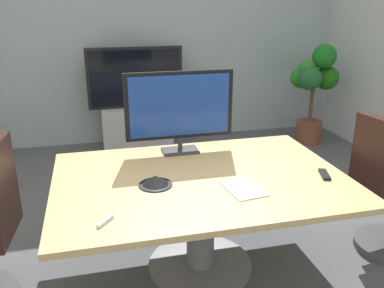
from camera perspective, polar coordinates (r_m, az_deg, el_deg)
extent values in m
plane|color=#515459|center=(3.05, 1.31, -18.06)|extent=(7.36, 7.36, 0.00)
cube|color=#9EB2B7|center=(5.56, -7.48, 15.25)|extent=(5.60, 0.10, 2.91)
cube|color=tan|center=(2.79, 1.24, -4.97)|extent=(1.97, 1.37, 0.04)
cylinder|color=slate|center=(2.96, 1.19, -11.34)|extent=(0.20, 0.20, 0.68)
cylinder|color=slate|center=(3.14, 1.14, -16.45)|extent=(0.76, 0.76, 0.03)
cube|color=black|center=(3.16, 24.75, -2.11)|extent=(0.15, 0.46, 0.60)
cube|color=black|center=(3.57, 24.15, -3.25)|extent=(0.28, 0.09, 0.03)
cube|color=#333338|center=(3.23, -1.66, -0.94)|extent=(0.28, 0.18, 0.02)
cylinder|color=#333338|center=(3.21, -1.67, 0.03)|extent=(0.04, 0.04, 0.10)
cube|color=black|center=(3.13, -1.78, 5.46)|extent=(0.84, 0.04, 0.52)
cube|color=navy|center=(3.11, -1.70, 5.37)|extent=(0.77, 0.01, 0.47)
cube|color=#B7BABC|center=(5.42, -7.66, 2.40)|extent=(0.90, 0.36, 0.55)
cube|color=black|center=(5.24, -7.96, 9.19)|extent=(1.20, 0.06, 0.76)
cube|color=black|center=(5.21, -7.91, 9.12)|extent=(1.12, 0.01, 0.69)
cylinder|color=brown|center=(5.81, 15.98, 1.68)|extent=(0.34, 0.34, 0.30)
cylinder|color=brown|center=(5.71, 16.32, 5.22)|extent=(0.05, 0.05, 0.44)
sphere|color=#206415|center=(5.74, 18.32, 8.80)|extent=(0.32, 0.32, 0.32)
sphere|color=#267926|center=(5.82, 16.24, 9.26)|extent=(0.27, 0.27, 0.27)
sphere|color=#248C22|center=(5.78, 15.02, 8.98)|extent=(0.29, 0.29, 0.29)
sphere|color=#2A8129|center=(5.54, 15.87, 10.15)|extent=(0.22, 0.22, 0.22)
sphere|color=#225C2D|center=(5.46, 16.15, 8.83)|extent=(0.30, 0.30, 0.30)
sphere|color=#197120|center=(5.57, 18.04, 11.58)|extent=(0.31, 0.31, 0.31)
cone|color=black|center=(2.65, -5.14, -5.09)|extent=(0.19, 0.19, 0.07)
cylinder|color=black|center=(2.67, -5.12, -5.70)|extent=(0.22, 0.22, 0.01)
cube|color=black|center=(2.94, 18.04, -4.07)|extent=(0.10, 0.18, 0.02)
cube|color=silver|center=(2.29, -12.02, -10.50)|extent=(0.10, 0.11, 0.02)
cube|color=white|center=(2.63, 7.18, -6.17)|extent=(0.25, 0.33, 0.01)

